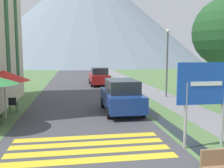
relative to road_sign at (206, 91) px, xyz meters
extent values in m
plane|color=#517542|center=(-1.40, 16.31, -1.96)|extent=(160.00, 160.00, 0.00)
cube|color=#424247|center=(-3.90, 26.31, -1.96)|extent=(6.40, 60.00, 0.01)
cube|color=slate|center=(2.20, 26.31, -1.96)|extent=(2.20, 60.00, 0.01)
cube|color=black|center=(-0.20, 26.31, -1.96)|extent=(0.60, 60.00, 0.00)
cube|color=yellow|center=(-3.90, -0.47, -1.96)|extent=(5.44, 0.44, 0.01)
cube|color=yellow|center=(-3.90, 0.23, -1.96)|extent=(5.44, 0.44, 0.01)
cube|color=yellow|center=(-3.90, 0.93, -1.96)|extent=(5.44, 0.44, 0.01)
cube|color=yellow|center=(-3.90, 1.63, -1.96)|extent=(5.44, 0.44, 0.01)
cone|color=slate|center=(1.09, 79.25, 14.53)|extent=(76.37, 76.37, 32.98)
cube|color=#285633|center=(-8.25, 8.31, 3.22)|extent=(0.06, 0.70, 7.78)
cube|color=#285633|center=(-8.25, 10.83, 3.22)|extent=(0.06, 0.70, 7.78)
cylinder|color=#9E9EA3|center=(-0.68, 0.02, -0.83)|extent=(0.10, 0.10, 2.27)
cylinder|color=#9E9EA3|center=(0.68, 0.02, -0.83)|extent=(0.10, 0.10, 2.27)
cube|color=#1947B7|center=(0.00, 0.00, 0.25)|extent=(2.05, 0.05, 1.42)
cube|color=white|center=(0.00, -0.03, 0.25)|extent=(1.13, 0.02, 0.14)
cube|color=navy|center=(-1.80, 5.58, -1.24)|extent=(1.84, 4.22, 0.84)
cube|color=#23282D|center=(-1.80, 5.37, -0.48)|extent=(1.56, 2.32, 0.68)
cylinder|color=black|center=(-2.68, 6.89, -1.66)|extent=(0.18, 0.60, 0.60)
cylinder|color=black|center=(-0.92, 6.89, -1.66)|extent=(0.18, 0.60, 0.60)
cylinder|color=black|center=(-2.68, 4.28, -1.66)|extent=(0.18, 0.60, 0.60)
cylinder|color=black|center=(-0.92, 4.28, -1.66)|extent=(0.18, 0.60, 0.60)
cube|color=#A31919|center=(-1.76, 17.78, -1.24)|extent=(1.82, 4.56, 0.84)
cube|color=#23282D|center=(-1.76, 17.55, -0.48)|extent=(1.54, 2.51, 0.68)
cylinder|color=black|center=(-2.63, 19.19, -1.66)|extent=(0.18, 0.60, 0.60)
cylinder|color=black|center=(-0.89, 19.19, -1.66)|extent=(0.18, 0.60, 0.60)
cylinder|color=black|center=(-2.63, 16.36, -1.66)|extent=(0.18, 0.60, 0.60)
cylinder|color=black|center=(-0.89, 16.36, -1.66)|extent=(0.18, 0.60, 0.60)
cube|color=black|center=(-7.68, 6.46, -1.51)|extent=(0.40, 0.40, 0.04)
cube|color=black|center=(-7.68, 6.28, -1.31)|extent=(0.40, 0.04, 0.40)
cylinder|color=black|center=(-7.85, 6.63, -1.74)|extent=(0.03, 0.03, 0.45)
cylinder|color=black|center=(-7.51, 6.63, -1.74)|extent=(0.03, 0.03, 0.45)
cylinder|color=black|center=(-7.85, 6.29, -1.74)|extent=(0.03, 0.03, 0.45)
cylinder|color=black|center=(-7.51, 6.29, -1.74)|extent=(0.03, 0.03, 0.45)
cylinder|color=black|center=(-7.63, 3.98, -1.74)|extent=(0.03, 0.03, 0.45)
cylinder|color=black|center=(-7.63, 3.64, -1.74)|extent=(0.03, 0.03, 0.45)
cylinder|color=#B7B2A8|center=(-7.74, 5.09, -0.84)|extent=(0.06, 0.06, 2.25)
cone|color=red|center=(-7.74, 5.09, 0.19)|extent=(2.47, 2.47, 0.52)
cylinder|color=#515156|center=(2.48, 9.89, 0.40)|extent=(0.12, 0.12, 4.73)
sphere|color=silver|center=(2.48, 9.89, 2.89)|extent=(0.28, 0.28, 0.28)
camera|label=1|loc=(-4.39, -7.69, 1.24)|focal=40.00mm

